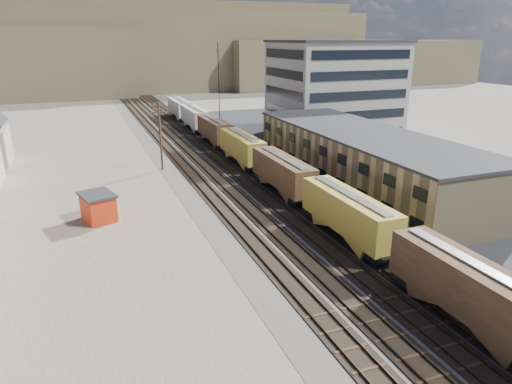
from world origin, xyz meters
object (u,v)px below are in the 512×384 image
object	(u,v)px
freight_train	(260,158)
parked_car_silver	(511,201)
parked_car_blue	(349,145)
maintenance_shed	(98,207)
utility_pole_north	(160,135)

from	to	relation	value
freight_train	parked_car_silver	bearing A→B (deg)	-43.57
parked_car_silver	parked_car_blue	bearing A→B (deg)	8.05
freight_train	parked_car_silver	distance (m)	31.70
freight_train	parked_car_silver	size ratio (longest dim) A/B	25.02
maintenance_shed	parked_car_blue	bearing A→B (deg)	23.52
freight_train	maintenance_shed	world-z (taller)	freight_train
utility_pole_north	freight_train	bearing A→B (deg)	-34.87
utility_pole_north	parked_car_silver	xyz separation A→B (m)	(35.22, -30.37, -4.60)
maintenance_shed	utility_pole_north	bearing A→B (deg)	60.14
parked_car_silver	parked_car_blue	size ratio (longest dim) A/B	0.82
utility_pole_north	parked_car_blue	bearing A→B (deg)	2.45
freight_train	maintenance_shed	xyz separation A→B (m)	(-22.26, -8.79, -1.25)
utility_pole_north	maintenance_shed	world-z (taller)	utility_pole_north
freight_train	utility_pole_north	bearing A→B (deg)	145.13
parked_car_silver	freight_train	bearing A→B (deg)	50.81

